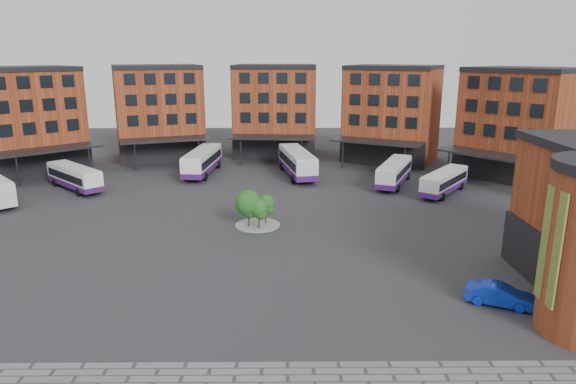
{
  "coord_description": "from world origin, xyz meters",
  "views": [
    {
      "loc": [
        4.61,
        -35.74,
        16.41
      ],
      "look_at": [
        4.97,
        9.86,
        4.0
      ],
      "focal_mm": 32.0,
      "sensor_mm": 36.0,
      "label": 1
    }
  ],
  "objects_px": {
    "bus_b": "(74,177)",
    "blue_car": "(500,295)",
    "tree_island": "(255,207)",
    "bus_e": "(394,172)",
    "bus_d": "(297,162)",
    "bus_c": "(202,161)",
    "bus_f": "(444,181)"
  },
  "relations": [
    {
      "from": "bus_b",
      "to": "blue_car",
      "type": "distance_m",
      "value": 50.62
    },
    {
      "from": "tree_island",
      "to": "bus_b",
      "type": "xyz_separation_m",
      "value": [
        -23.09,
        14.47,
        -0.46
      ]
    },
    {
      "from": "tree_island",
      "to": "bus_e",
      "type": "height_order",
      "value": "tree_island"
    },
    {
      "from": "bus_b",
      "to": "bus_e",
      "type": "xyz_separation_m",
      "value": [
        40.02,
        2.05,
        0.05
      ]
    },
    {
      "from": "tree_island",
      "to": "bus_d",
      "type": "height_order",
      "value": "tree_island"
    },
    {
      "from": "bus_b",
      "to": "bus_c",
      "type": "bearing_deg",
      "value": -15.9
    },
    {
      "from": "bus_f",
      "to": "bus_e",
      "type": "bearing_deg",
      "value": 176.82
    },
    {
      "from": "bus_d",
      "to": "bus_f",
      "type": "distance_m",
      "value": 19.81
    },
    {
      "from": "bus_f",
      "to": "blue_car",
      "type": "distance_m",
      "value": 28.62
    },
    {
      "from": "bus_b",
      "to": "bus_d",
      "type": "distance_m",
      "value": 28.59
    },
    {
      "from": "bus_b",
      "to": "bus_c",
      "type": "relative_size",
      "value": 0.75
    },
    {
      "from": "bus_f",
      "to": "bus_c",
      "type": "bearing_deg",
      "value": -161.7
    },
    {
      "from": "tree_island",
      "to": "blue_car",
      "type": "height_order",
      "value": "tree_island"
    },
    {
      "from": "tree_island",
      "to": "bus_d",
      "type": "bearing_deg",
      "value": 77.95
    },
    {
      "from": "tree_island",
      "to": "bus_e",
      "type": "distance_m",
      "value": 23.66
    },
    {
      "from": "tree_island",
      "to": "bus_d",
      "type": "xyz_separation_m",
      "value": [
        4.6,
        21.56,
        -0.15
      ]
    },
    {
      "from": "tree_island",
      "to": "bus_d",
      "type": "relative_size",
      "value": 0.34
    },
    {
      "from": "bus_f",
      "to": "blue_car",
      "type": "relative_size",
      "value": 2.09
    },
    {
      "from": "bus_e",
      "to": "bus_c",
      "type": "bearing_deg",
      "value": -170.37
    },
    {
      "from": "bus_e",
      "to": "bus_d",
      "type": "bearing_deg",
      "value": -178.84
    },
    {
      "from": "tree_island",
      "to": "blue_car",
      "type": "relative_size",
      "value": 0.99
    },
    {
      "from": "bus_b",
      "to": "bus_e",
      "type": "height_order",
      "value": "bus_e"
    },
    {
      "from": "bus_b",
      "to": "bus_d",
      "type": "xyz_separation_m",
      "value": [
        27.69,
        7.09,
        0.31
      ]
    },
    {
      "from": "tree_island",
      "to": "blue_car",
      "type": "xyz_separation_m",
      "value": [
        17.28,
        -16.06,
        -1.33
      ]
    },
    {
      "from": "tree_island",
      "to": "bus_f",
      "type": "distance_m",
      "value": 25.17
    },
    {
      "from": "bus_d",
      "to": "blue_car",
      "type": "relative_size",
      "value": 2.89
    },
    {
      "from": "bus_b",
      "to": "blue_car",
      "type": "bearing_deg",
      "value": -82.71
    },
    {
      "from": "bus_d",
      "to": "bus_f",
      "type": "relative_size",
      "value": 1.38
    },
    {
      "from": "bus_b",
      "to": "bus_f",
      "type": "xyz_separation_m",
      "value": [
        45.12,
        -2.32,
        -0.09
      ]
    },
    {
      "from": "bus_b",
      "to": "bus_f",
      "type": "bearing_deg",
      "value": -48.55
    },
    {
      "from": "blue_car",
      "to": "bus_c",
      "type": "bearing_deg",
      "value": 57.75
    },
    {
      "from": "tree_island",
      "to": "bus_f",
      "type": "height_order",
      "value": "tree_island"
    }
  ]
}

